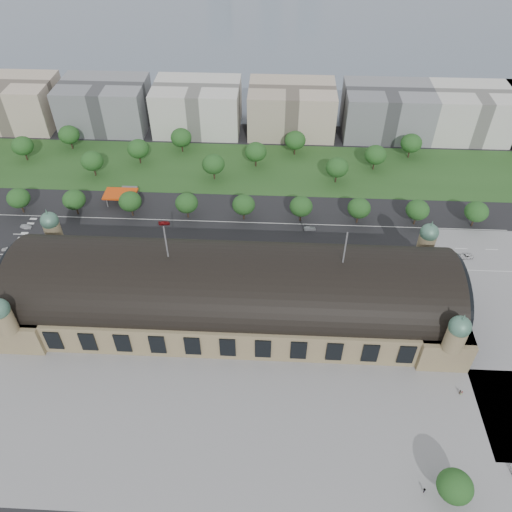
{
  "coord_description": "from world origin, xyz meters",
  "views": [
    {
      "loc": [
        13.53,
        -115.08,
        131.62
      ],
      "look_at": [
        7.12,
        14.2,
        14.0
      ],
      "focal_mm": 35.0,
      "sensor_mm": 36.0,
      "label": 1
    }
  ],
  "objects_px": {
    "parked_car_5": "(166,259)",
    "parked_car_2": "(118,265)",
    "petrol_station": "(125,193)",
    "parked_car_6": "(143,266)",
    "pedestrian_2": "(460,392)",
    "parked_car_0": "(33,258)",
    "traffic_car_2": "(111,244)",
    "pedestrian_4": "(424,491)",
    "traffic_car_4": "(244,254)",
    "traffic_car_6": "(466,256)",
    "bus_mid": "(263,251)",
    "parked_car_4": "(160,260)",
    "traffic_car_0": "(7,249)",
    "parked_car_1": "(81,257)",
    "traffic_car_1": "(26,227)",
    "traffic_car_5": "(310,228)",
    "pedestrian_0": "(462,393)",
    "bus_east": "(343,260)",
    "parked_car_3": "(156,260)",
    "traffic_car_3": "(164,223)"
  },
  "relations": [
    {
      "from": "parked_car_1",
      "to": "parked_car_4",
      "type": "xyz_separation_m",
      "value": [
        31.12,
        0.0,
        -0.06
      ]
    },
    {
      "from": "traffic_car_6",
      "to": "bus_mid",
      "type": "bearing_deg",
      "value": -95.63
    },
    {
      "from": "traffic_car_2",
      "to": "pedestrian_4",
      "type": "height_order",
      "value": "pedestrian_4"
    },
    {
      "from": "petrol_station",
      "to": "bus_mid",
      "type": "height_order",
      "value": "petrol_station"
    },
    {
      "from": "traffic_car_5",
      "to": "bus_east",
      "type": "distance_m",
      "value": 23.27
    },
    {
      "from": "bus_mid",
      "to": "pedestrian_2",
      "type": "xyz_separation_m",
      "value": [
        61.5,
        -59.87,
        -0.88
      ]
    },
    {
      "from": "traffic_car_0",
      "to": "parked_car_6",
      "type": "distance_m",
      "value": 56.53
    },
    {
      "from": "parked_car_0",
      "to": "bus_mid",
      "type": "relative_size",
      "value": 0.34
    },
    {
      "from": "traffic_car_6",
      "to": "parked_car_1",
      "type": "bearing_deg",
      "value": -93.99
    },
    {
      "from": "parked_car_6",
      "to": "traffic_car_0",
      "type": "bearing_deg",
      "value": -131.47
    },
    {
      "from": "traffic_car_5",
      "to": "pedestrian_4",
      "type": "xyz_separation_m",
      "value": [
        26.1,
        -105.68,
        0.1
      ]
    },
    {
      "from": "pedestrian_0",
      "to": "traffic_car_2",
      "type": "bearing_deg",
      "value": 133.84
    },
    {
      "from": "traffic_car_6",
      "to": "parked_car_4",
      "type": "relative_size",
      "value": 1.45
    },
    {
      "from": "parked_car_3",
      "to": "parked_car_5",
      "type": "relative_size",
      "value": 0.72
    },
    {
      "from": "traffic_car_6",
      "to": "parked_car_6",
      "type": "bearing_deg",
      "value": -91.58
    },
    {
      "from": "traffic_car_0",
      "to": "parked_car_3",
      "type": "bearing_deg",
      "value": 82.57
    },
    {
      "from": "parked_car_2",
      "to": "bus_mid",
      "type": "relative_size",
      "value": 0.41
    },
    {
      "from": "petrol_station",
      "to": "bus_east",
      "type": "distance_m",
      "value": 101.42
    },
    {
      "from": "traffic_car_3",
      "to": "parked_car_6",
      "type": "relative_size",
      "value": 0.89
    },
    {
      "from": "parked_car_4",
      "to": "pedestrian_2",
      "type": "xyz_separation_m",
      "value": [
        101.09,
        -53.97,
        0.24
      ]
    },
    {
      "from": "traffic_car_0",
      "to": "parked_car_0",
      "type": "height_order",
      "value": "traffic_car_0"
    },
    {
      "from": "traffic_car_1",
      "to": "parked_car_0",
      "type": "bearing_deg",
      "value": -146.27
    },
    {
      "from": "pedestrian_2",
      "to": "parked_car_0",
      "type": "bearing_deg",
      "value": 22.29
    },
    {
      "from": "petrol_station",
      "to": "traffic_car_6",
      "type": "height_order",
      "value": "petrol_station"
    },
    {
      "from": "bus_mid",
      "to": "bus_east",
      "type": "height_order",
      "value": "bus_mid"
    },
    {
      "from": "traffic_car_0",
      "to": "bus_east",
      "type": "distance_m",
      "value": 132.57
    },
    {
      "from": "petrol_station",
      "to": "parked_car_6",
      "type": "distance_m",
      "value": 47.64
    },
    {
      "from": "parked_car_2",
      "to": "traffic_car_4",
      "type": "bearing_deg",
      "value": 62.49
    },
    {
      "from": "traffic_car_2",
      "to": "parked_car_1",
      "type": "height_order",
      "value": "traffic_car_2"
    },
    {
      "from": "bus_east",
      "to": "bus_mid",
      "type": "bearing_deg",
      "value": 82.94
    },
    {
      "from": "petrol_station",
      "to": "traffic_car_6",
      "type": "relative_size",
      "value": 2.5
    },
    {
      "from": "parked_car_0",
      "to": "parked_car_3",
      "type": "bearing_deg",
      "value": 61.46
    },
    {
      "from": "parked_car_6",
      "to": "pedestrian_4",
      "type": "distance_m",
      "value": 120.64
    },
    {
      "from": "parked_car_6",
      "to": "traffic_car_2",
      "type": "bearing_deg",
      "value": -162.03
    },
    {
      "from": "parked_car_1",
      "to": "parked_car_2",
      "type": "bearing_deg",
      "value": 40.99
    },
    {
      "from": "parked_car_5",
      "to": "traffic_car_4",
      "type": "bearing_deg",
      "value": 73.49
    },
    {
      "from": "parked_car_5",
      "to": "parked_car_2",
      "type": "bearing_deg",
      "value": -102.59
    },
    {
      "from": "parked_car_1",
      "to": "traffic_car_6",
      "type": "bearing_deg",
      "value": 58.43
    },
    {
      "from": "parked_car_0",
      "to": "parked_car_4",
      "type": "distance_m",
      "value": 49.49
    },
    {
      "from": "parked_car_3",
      "to": "pedestrian_2",
      "type": "xyz_separation_m",
      "value": [
        102.82,
        -53.3,
        0.19
      ]
    },
    {
      "from": "traffic_car_0",
      "to": "pedestrian_2",
      "type": "distance_m",
      "value": 172.76
    },
    {
      "from": "bus_mid",
      "to": "pedestrian_0",
      "type": "relative_size",
      "value": 7.7
    },
    {
      "from": "bus_mid",
      "to": "traffic_car_1",
      "type": "bearing_deg",
      "value": 86.85
    },
    {
      "from": "traffic_car_0",
      "to": "traffic_car_6",
      "type": "height_order",
      "value": "traffic_car_6"
    },
    {
      "from": "traffic_car_2",
      "to": "traffic_car_6",
      "type": "relative_size",
      "value": 0.97
    },
    {
      "from": "traffic_car_1",
      "to": "parked_car_6",
      "type": "bearing_deg",
      "value": -106.8
    },
    {
      "from": "bus_mid",
      "to": "pedestrian_0",
      "type": "height_order",
      "value": "bus_mid"
    },
    {
      "from": "bus_mid",
      "to": "bus_east",
      "type": "xyz_separation_m",
      "value": [
        30.96,
        -3.89,
        -0.17
      ]
    },
    {
      "from": "traffic_car_1",
      "to": "pedestrian_0",
      "type": "relative_size",
      "value": 2.73
    },
    {
      "from": "pedestrian_4",
      "to": "bus_east",
      "type": "bearing_deg",
      "value": -147.31
    }
  ]
}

